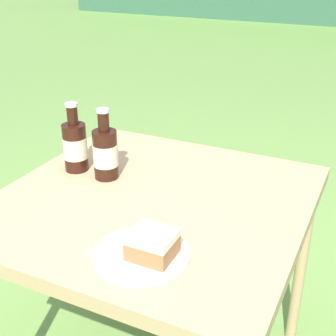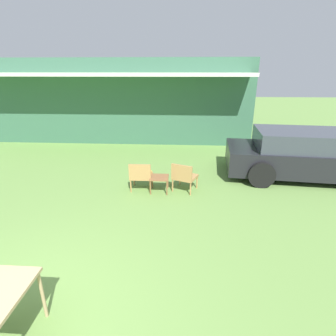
{
  "view_description": "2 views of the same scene",
  "coord_description": "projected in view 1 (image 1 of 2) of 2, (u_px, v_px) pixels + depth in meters",
  "views": [
    {
      "loc": [
        0.54,
        -1.03,
        1.36
      ],
      "look_at": [
        0.0,
        0.1,
        0.77
      ],
      "focal_mm": 50.0,
      "sensor_mm": 36.0,
      "label": 1
    },
    {
      "loc": [
        2.02,
        -1.91,
        2.83
      ],
      "look_at": [
        1.7,
        3.28,
        0.9
      ],
      "focal_mm": 28.0,
      "sensor_mm": 36.0,
      "label": 2
    }
  ],
  "objects": [
    {
      "name": "patio_table",
      "position": [
        153.0,
        218.0,
        1.36
      ],
      "size": [
        0.85,
        0.85,
        0.72
      ],
      "color": "tan",
      "rests_on": "ground_plane"
    },
    {
      "name": "cake_on_plate",
      "position": [
        147.0,
        249.0,
        1.06
      ],
      "size": [
        0.23,
        0.23,
        0.07
      ],
      "color": "silver",
      "rests_on": "patio_table"
    },
    {
      "name": "cola_bottle_near",
      "position": [
        105.0,
        152.0,
        1.41
      ],
      "size": [
        0.08,
        0.08,
        0.22
      ],
      "color": "black",
      "rests_on": "patio_table"
    },
    {
      "name": "cola_bottle_far",
      "position": [
        75.0,
        145.0,
        1.46
      ],
      "size": [
        0.08,
        0.08,
        0.22
      ],
      "color": "black",
      "rests_on": "patio_table"
    },
    {
      "name": "fork",
      "position": [
        127.0,
        252.0,
        1.08
      ],
      "size": [
        0.18,
        0.08,
        0.01
      ],
      "color": "silver",
      "rests_on": "patio_table"
    }
  ]
}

